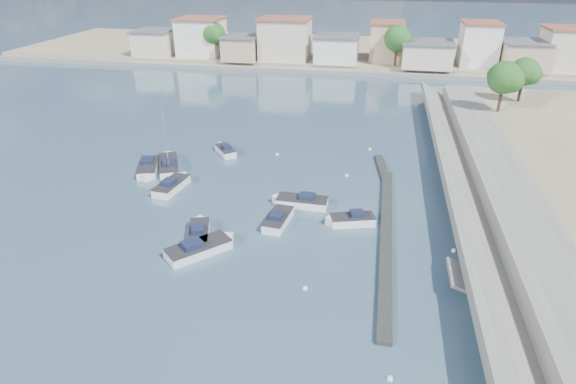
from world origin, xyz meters
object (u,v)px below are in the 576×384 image
object	(u,v)px
motorboat_c	(299,202)
motorboat_g	(148,169)
motorboat_h	(202,248)
motorboat_b	(279,219)
motorboat_a	(199,232)
sailboat	(169,164)
motorboat_f	(225,150)
motorboat_e	(173,185)
motorboat_d	(350,220)

from	to	relation	value
motorboat_c	motorboat_g	distance (m)	18.33
motorboat_h	motorboat_b	bearing A→B (deg)	48.80
motorboat_c	motorboat_h	bearing A→B (deg)	-124.12
motorboat_a	sailboat	distance (m)	15.80
motorboat_h	motorboat_c	bearing A→B (deg)	55.88
motorboat_h	motorboat_f	bearing A→B (deg)	102.65
motorboat_c	motorboat_f	size ratio (longest dim) A/B	1.39
motorboat_g	motorboat_h	bearing A→B (deg)	-51.02
motorboat_h	sailboat	bearing A→B (deg)	121.65
motorboat_h	sailboat	size ratio (longest dim) A/B	0.58
motorboat_f	sailboat	distance (m)	7.24
motorboat_c	motorboat_e	bearing A→B (deg)	174.95
motorboat_d	sailboat	size ratio (longest dim) A/B	0.49
motorboat_a	motorboat_c	bearing A→B (deg)	43.76
motorboat_a	motorboat_g	bearing A→B (deg)	131.16
motorboat_g	sailboat	size ratio (longest dim) A/B	0.63
motorboat_c	motorboat_f	world-z (taller)	same
motorboat_a	motorboat_b	world-z (taller)	same
motorboat_c	motorboat_f	bearing A→B (deg)	134.02
motorboat_a	motorboat_f	xyz separation A→B (m)	(-3.61, 18.62, -0.00)
sailboat	motorboat_d	bearing A→B (deg)	-22.79
motorboat_f	sailboat	world-z (taller)	sailboat
motorboat_d	sailboat	world-z (taller)	sailboat
motorboat_c	motorboat_g	world-z (taller)	same
sailboat	motorboat_b	bearing A→B (deg)	-33.41
motorboat_g	motorboat_h	size ratio (longest dim) A/B	1.10
motorboat_g	sailboat	distance (m)	2.34
motorboat_c	sailboat	world-z (taller)	sailboat
motorboat_d	motorboat_b	bearing A→B (deg)	-171.80
motorboat_f	motorboat_d	bearing A→B (deg)	-41.32
motorboat_b	motorboat_d	xyz separation A→B (m)	(6.26, 0.90, -0.00)
motorboat_e	sailboat	xyz separation A→B (m)	(-2.63, 4.97, 0.03)
motorboat_h	motorboat_g	bearing A→B (deg)	128.98
motorboat_a	motorboat_h	size ratio (longest dim) A/B	0.91
motorboat_e	motorboat_g	world-z (taller)	same
motorboat_b	motorboat_d	world-z (taller)	same
motorboat_a	motorboat_f	distance (m)	18.97
motorboat_e	sailboat	size ratio (longest dim) A/B	0.59
motorboat_c	motorboat_a	bearing A→B (deg)	-136.24
motorboat_d	motorboat_g	size ratio (longest dim) A/B	0.78
motorboat_b	motorboat_f	distance (m)	17.96
motorboat_g	motorboat_h	world-z (taller)	same
motorboat_d	sailboat	distance (m)	22.77
motorboat_a	motorboat_e	size ratio (longest dim) A/B	0.89
motorboat_e	motorboat_g	distance (m)	5.56
motorboat_h	motorboat_e	bearing A→B (deg)	123.32
motorboat_b	motorboat_f	bearing A→B (deg)	123.15
motorboat_g	sailboat	xyz separation A→B (m)	(1.75, 1.55, 0.03)
motorboat_g	motorboat_h	distance (m)	18.05
motorboat_g	motorboat_b	bearing A→B (deg)	-26.37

